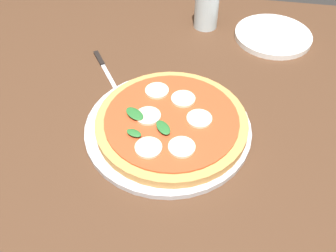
{
  "coord_description": "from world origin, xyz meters",
  "views": [
    {
      "loc": [
        -0.15,
        0.51,
        1.25
      ],
      "look_at": [
        -0.07,
        0.02,
        0.73
      ],
      "focal_mm": 39.43,
      "sensor_mm": 36.0,
      "label": 1
    }
  ],
  "objects_px": {
    "glass_cup": "(207,8)",
    "pizza": "(171,122)",
    "serving_tray": "(168,127)",
    "knife": "(103,65)",
    "dining_table": "(138,147)",
    "plate_white": "(273,36)"
  },
  "relations": [
    {
      "from": "serving_tray",
      "to": "knife",
      "type": "distance_m",
      "value": 0.26
    },
    {
      "from": "plate_white",
      "to": "glass_cup",
      "type": "relative_size",
      "value": 1.9
    },
    {
      "from": "serving_tray",
      "to": "pizza",
      "type": "distance_m",
      "value": 0.02
    },
    {
      "from": "pizza",
      "to": "glass_cup",
      "type": "xyz_separation_m",
      "value": [
        -0.03,
        -0.4,
        0.03
      ]
    },
    {
      "from": "knife",
      "to": "plate_white",
      "type": "bearing_deg",
      "value": -155.04
    },
    {
      "from": "pizza",
      "to": "glass_cup",
      "type": "height_order",
      "value": "glass_cup"
    },
    {
      "from": "dining_table",
      "to": "plate_white",
      "type": "xyz_separation_m",
      "value": [
        -0.28,
        -0.35,
        0.1
      ]
    },
    {
      "from": "serving_tray",
      "to": "plate_white",
      "type": "relative_size",
      "value": 1.67
    },
    {
      "from": "dining_table",
      "to": "knife",
      "type": "xyz_separation_m",
      "value": [
        0.12,
        -0.16,
        0.09
      ]
    },
    {
      "from": "pizza",
      "to": "plate_white",
      "type": "xyz_separation_m",
      "value": [
        -0.21,
        -0.37,
        -0.02
      ]
    },
    {
      "from": "pizza",
      "to": "glass_cup",
      "type": "relative_size",
      "value": 2.87
    },
    {
      "from": "dining_table",
      "to": "pizza",
      "type": "height_order",
      "value": "pizza"
    },
    {
      "from": "knife",
      "to": "glass_cup",
      "type": "bearing_deg",
      "value": -135.91
    },
    {
      "from": "pizza",
      "to": "serving_tray",
      "type": "bearing_deg",
      "value": -4.66
    },
    {
      "from": "glass_cup",
      "to": "pizza",
      "type": "bearing_deg",
      "value": 85.99
    },
    {
      "from": "serving_tray",
      "to": "knife",
      "type": "xyz_separation_m",
      "value": [
        0.19,
        -0.18,
        -0.0
      ]
    },
    {
      "from": "dining_table",
      "to": "serving_tray",
      "type": "bearing_deg",
      "value": 163.8
    },
    {
      "from": "pizza",
      "to": "glass_cup",
      "type": "bearing_deg",
      "value": -94.01
    },
    {
      "from": "pizza",
      "to": "dining_table",
      "type": "bearing_deg",
      "value": -15.23
    },
    {
      "from": "serving_tray",
      "to": "plate_white",
      "type": "distance_m",
      "value": 0.42
    },
    {
      "from": "serving_tray",
      "to": "plate_white",
      "type": "xyz_separation_m",
      "value": [
        -0.21,
        -0.37,
        0.0
      ]
    },
    {
      "from": "glass_cup",
      "to": "dining_table",
      "type": "bearing_deg",
      "value": 74.39
    }
  ]
}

